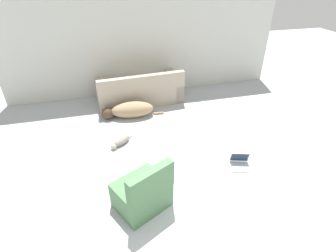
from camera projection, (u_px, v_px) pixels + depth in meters
ground_plane at (217, 250)px, 3.10m from camera, size 20.00×20.00×0.00m
wall_back at (144, 44)px, 6.24m from camera, size 6.67×0.06×2.46m
couch at (140, 92)px, 6.22m from camera, size 2.02×1.01×0.79m
dog at (129, 110)px, 5.67m from camera, size 1.35×0.47×0.34m
cat at (121, 141)px, 4.86m from camera, size 0.46×0.41×0.15m
laptop_open at (240, 162)px, 4.36m from camera, size 0.38×0.38×0.23m
side_chair at (143, 193)px, 3.51m from camera, size 0.86×0.81×0.79m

